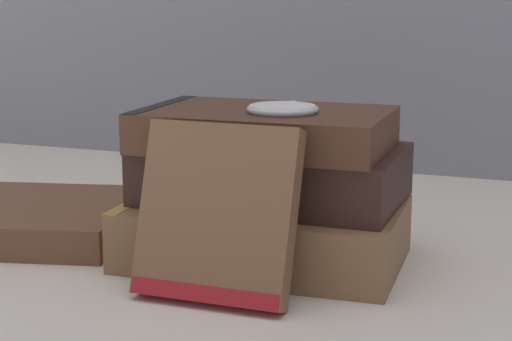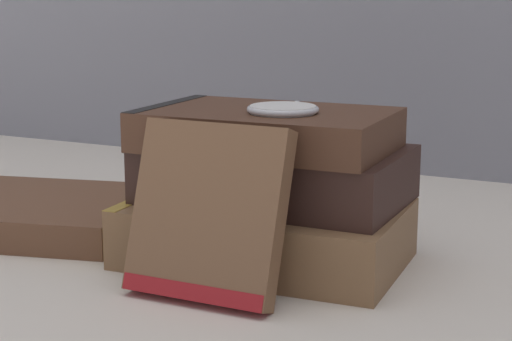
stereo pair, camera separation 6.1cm
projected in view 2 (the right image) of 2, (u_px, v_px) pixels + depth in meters
The scene contains 8 objects.
ground_plane at pixel (215, 257), 0.72m from camera, with size 3.00×3.00×0.00m, color beige.
book_flat_bottom at pixel (259, 233), 0.70m from camera, with size 0.23×0.15×0.05m.
book_flat_middle at pixel (270, 173), 0.70m from camera, with size 0.21×0.13×0.05m.
book_flat_top at pixel (261, 129), 0.69m from camera, with size 0.20×0.13×0.03m.
book_side_left at pixel (13, 211), 0.81m from camera, with size 0.27×0.22×0.03m.
book_leaning_front at pixel (207, 219), 0.61m from camera, with size 0.11×0.06×0.13m.
pocket_watch at pixel (283, 109), 0.67m from camera, with size 0.06×0.06×0.01m.
reading_glasses at pixel (246, 209), 0.87m from camera, with size 0.11×0.06×0.00m.
Camera 2 is at (0.33, -0.60, 0.22)m, focal length 60.00 mm.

